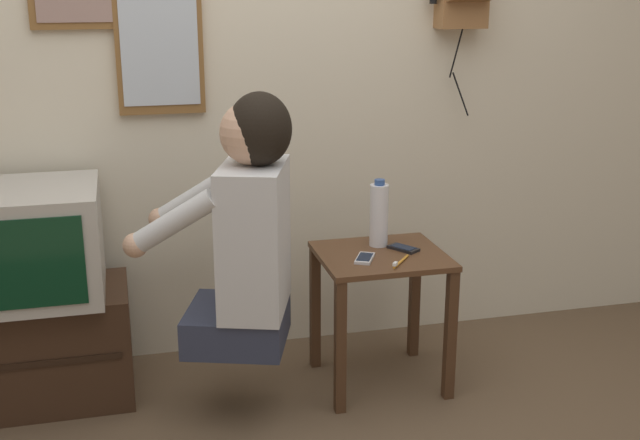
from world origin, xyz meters
name	(u,v)px	position (x,y,z in m)	size (l,w,h in m)	color
wall_back	(236,60)	(0.00, 1.15, 1.27)	(6.80, 0.05, 2.55)	beige
side_table	(381,283)	(0.48, 0.65, 0.43)	(0.50, 0.45, 0.56)	#51331E
person	(247,226)	(-0.07, 0.53, 0.75)	(0.63, 0.53, 0.94)	#2D3347
tv_stand	(35,346)	(-0.87, 0.84, 0.22)	(0.73, 0.42, 0.45)	#382316
television	(21,243)	(-0.87, 0.82, 0.66)	(0.58, 0.52, 0.41)	#ADA89E
wall_mirror	(158,21)	(-0.31, 1.11, 1.44)	(0.35, 0.03, 0.74)	brown
cell_phone_held	(365,258)	(0.39, 0.59, 0.56)	(0.11, 0.14, 0.01)	silver
cell_phone_spare	(403,248)	(0.58, 0.67, 0.56)	(0.12, 0.14, 0.01)	black
water_bottle	(379,215)	(0.50, 0.75, 0.69)	(0.08, 0.08, 0.28)	silver
toothbrush	(400,262)	(0.51, 0.52, 0.57)	(0.11, 0.13, 0.02)	orange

